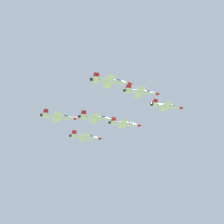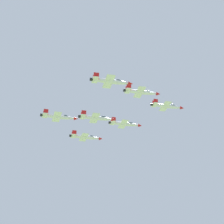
# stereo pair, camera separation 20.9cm
# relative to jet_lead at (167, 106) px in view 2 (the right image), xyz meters

# --- Properties ---
(jet_lead) EXTENTS (9.60, 15.67, 3.29)m
(jet_lead) POSITION_rel_jet_lead_xyz_m (0.00, 0.00, 0.00)
(jet_lead) COLOR white
(jet_left_wingman) EXTENTS (9.65, 15.80, 3.32)m
(jet_left_wingman) POSITION_rel_jet_lead_xyz_m (12.46, 16.54, -4.23)
(jet_left_wingman) COLOR white
(jet_right_wingman) EXTENTS (9.55, 15.70, 3.30)m
(jet_right_wingman) POSITION_rel_jet_lead_xyz_m (-14.32, 14.96, -2.25)
(jet_right_wingman) COLOR white
(jet_left_outer) EXTENTS (9.89, 16.13, 3.39)m
(jet_left_outer) POSITION_rel_jet_lead_xyz_m (24.92, 33.08, -6.64)
(jet_left_outer) COLOR white
(jet_right_outer) EXTENTS (9.89, 16.25, 3.42)m
(jet_right_outer) POSITION_rel_jet_lead_xyz_m (-28.63, 29.92, -7.14)
(jet_right_outer) COLOR white
(jet_slot_rear) EXTENTS (9.77, 16.06, 3.38)m
(jet_slot_rear) POSITION_rel_jet_lead_xyz_m (-1.86, 31.50, -9.30)
(jet_slot_rear) COLOR white
(jet_trailing) EXTENTS (9.62, 15.70, 3.30)m
(jet_trailing) POSITION_rel_jet_lead_xyz_m (-2.78, 47.25, -10.50)
(jet_trailing) COLOR white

